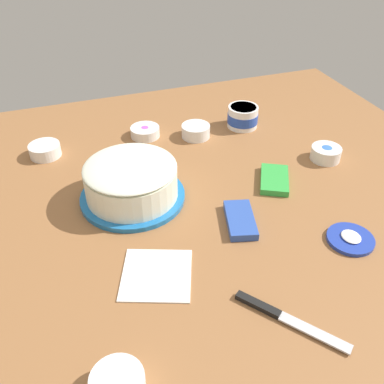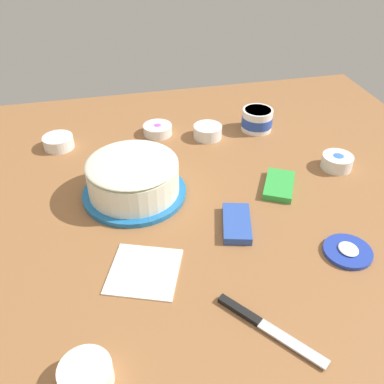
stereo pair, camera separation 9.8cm
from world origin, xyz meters
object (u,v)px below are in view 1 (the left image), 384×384
Objects in this scene: sprinkle_bowl_rainbow at (145,131)px; sprinkle_bowl_green at (196,131)px; sprinkle_bowl_pink at (118,384)px; frosting_tub at (243,116)px; spreading_knife at (280,316)px; candy_box_upper at (240,220)px; paper_napkin at (157,274)px; frosted_cake at (131,182)px; sprinkle_bowl_yellow at (45,150)px; frosting_tub_lid at (350,239)px; sprinkle_bowl_blue at (326,153)px; candy_box_lower at (274,180)px.

sprinkle_bowl_rainbow is 0.17m from sprinkle_bowl_green.
sprinkle_bowl_rainbow is 0.87m from sprinkle_bowl_pink.
sprinkle_bowl_green is (0.02, -0.18, -0.02)m from frosting_tub.
spreading_knife is 1.46× the size of candy_box_upper.
sprinkle_bowl_pink is 0.62× the size of paper_napkin.
sprinkle_bowl_yellow is at bearing -145.59° from frosted_cake.
candy_box_upper is (0.45, -0.04, -0.01)m from sprinkle_bowl_green.
sprinkle_bowl_yellow reaches higher than paper_napkin.
sprinkle_bowl_blue reaches higher than frosting_tub_lid.
sprinkle_bowl_yellow is (-0.77, -0.40, 0.01)m from spreading_knife.
spreading_knife reaches higher than paper_napkin.
frosting_tub is 1.10× the size of sprinkle_bowl_yellow.
sprinkle_bowl_yellow is at bearing -110.58° from sprinkle_bowl_blue.
sprinkle_bowl_pink reaches higher than sprinkle_bowl_rainbow.
frosting_tub reaches higher than candy_box_lower.
paper_napkin is (0.59, 0.19, -0.02)m from sprinkle_bowl_yellow.
candy_box_lower is at bearing 59.09° from sprinkle_bowl_yellow.
sprinkle_bowl_yellow is 0.71× the size of candy_box_lower.
sprinkle_bowl_green is at bearing 152.39° from paper_napkin.
spreading_knife is at bearing 5.36° from sprinkle_bowl_rainbow.
sprinkle_bowl_yellow is 0.48m from sprinkle_bowl_green.
sprinkle_bowl_green is 0.70× the size of candy_box_lower.
candy_box_upper is (0.50, 0.12, -0.01)m from sprinkle_bowl_rainbow.
sprinkle_bowl_rainbow is 0.71× the size of candy_box_upper.
candy_box_upper is at bearing 131.20° from sprinkle_bowl_pink.
sprinkle_bowl_rainbow is at bearing -152.51° from frosting_tub_lid.
sprinkle_bowl_green is (-0.73, 0.08, 0.02)m from spreading_knife.
sprinkle_bowl_blue is at bearing 133.67° from candy_box_lower.
sprinkle_bowl_blue reaches higher than spreading_knife.
sprinkle_bowl_pink reaches higher than candy_box_lower.
spreading_knife is 2.12× the size of sprinkle_bowl_green.
sprinkle_bowl_pink is at bearing -36.81° from frosting_tub.
frosting_tub is at bearing 143.19° from sprinkle_bowl_pink.
candy_box_upper is at bearing 13.01° from sprinkle_bowl_rainbow.
frosting_tub_lid is 1.24× the size of sprinkle_bowl_blue.
frosting_tub reaches higher than sprinkle_bowl_yellow.
sprinkle_bowl_yellow is at bearing -152.87° from spreading_knife.
sprinkle_bowl_rainbow is 1.06× the size of sprinkle_bowl_blue.
frosted_cake is 0.53m from frosting_tub.
paper_napkin is at bearing 150.60° from sprinkle_bowl_pink.
frosting_tub is 0.73m from paper_napkin.
frosting_tub is at bearing 94.88° from sprinkle_bowl_green.
sprinkle_bowl_rainbow is (-0.79, -0.07, 0.01)m from spreading_knife.
candy_box_lower reaches higher than frosting_tub_lid.
sprinkle_bowl_yellow is 0.62m from paper_napkin.
frosted_cake is at bearing 164.62° from sprinkle_bowl_pink.
sprinkle_bowl_green is at bearing 85.10° from sprinkle_bowl_yellow.
paper_napkin is (-0.05, -0.46, -0.00)m from frosting_tub_lid.
frosted_cake is 0.38m from sprinkle_bowl_green.
frosted_cake is 0.34m from sprinkle_bowl_rainbow.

